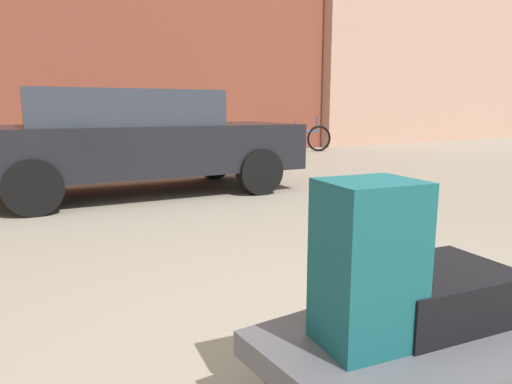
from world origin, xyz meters
name	(u,v)px	position (x,y,z in m)	size (l,w,h in m)	color
building_facade_side	(446,24)	(14.00, 10.00, 4.24)	(12.00, 1.00, 8.49)	tan
luggage_cart	(421,343)	(0.00, 0.00, 0.27)	(1.28, 0.73, 0.34)	#4C4C51
suitcase_black_stacked_top	(435,292)	(0.12, 0.04, 0.44)	(0.60, 0.44, 0.20)	black
suitcase_teal_front_left	(368,264)	(-0.28, 0.03, 0.64)	(0.33, 0.28, 0.60)	#144C51
parked_car	(137,139)	(0.61, 5.20, 0.76)	(4.45, 2.25, 1.42)	black
bicycle_leaning	(302,138)	(6.49, 8.91, 0.37)	(1.72, 0.51, 0.96)	black
bollard_kerb_near	(226,153)	(2.99, 6.95, 0.31)	(0.27, 0.27, 0.63)	#72665B
bollard_kerb_mid	(276,150)	(4.22, 6.95, 0.31)	(0.27, 0.27, 0.63)	#72665B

